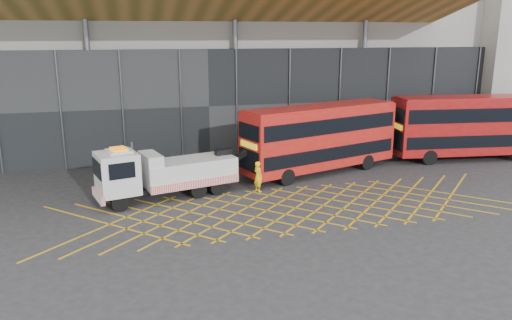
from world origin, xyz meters
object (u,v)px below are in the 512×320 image
object	(u,v)px
bus_second	(471,125)
worker	(258,176)
bus_towed	(320,136)
recovery_truck	(163,173)

from	to	relation	value
bus_second	worker	distance (m)	17.51
bus_second	worker	world-z (taller)	bus_second
bus_towed	worker	bearing A→B (deg)	-167.96
recovery_truck	bus_towed	size ratio (longest dim) A/B	0.82
bus_second	recovery_truck	bearing A→B (deg)	-164.72
bus_second	worker	bearing A→B (deg)	-161.61
bus_towed	recovery_truck	bearing A→B (deg)	176.92
bus_second	bus_towed	bearing A→B (deg)	-170.13
bus_towed	bus_second	size ratio (longest dim) A/B	0.97
recovery_truck	worker	bearing A→B (deg)	-15.90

